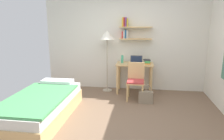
# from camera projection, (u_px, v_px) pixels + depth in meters

# --- Properties ---
(ground_plane) EXTENTS (5.28, 5.28, 0.00)m
(ground_plane) POSITION_uv_depth(u_px,v_px,m) (120.00, 122.00, 3.80)
(ground_plane) COLOR brown
(wall_back) EXTENTS (4.40, 0.27, 2.60)m
(wall_back) POSITION_uv_depth(u_px,v_px,m) (128.00, 41.00, 5.46)
(wall_back) COLOR silver
(wall_back) RESTS_ON ground_plane
(bed) EXTENTS (0.98, 2.02, 0.54)m
(bed) POSITION_uv_depth(u_px,v_px,m) (42.00, 106.00, 3.89)
(bed) COLOR tan
(bed) RESTS_ON ground_plane
(desk) EXTENTS (0.92, 0.52, 0.76)m
(desk) POSITION_uv_depth(u_px,v_px,m) (135.00, 70.00, 5.28)
(desk) COLOR tan
(desk) RESTS_ON ground_plane
(desk_chair) EXTENTS (0.42, 0.43, 0.86)m
(desk_chair) POSITION_uv_depth(u_px,v_px,m) (136.00, 80.00, 4.83)
(desk_chair) COLOR tan
(desk_chair) RESTS_ON ground_plane
(standing_lamp) EXTENTS (0.38, 0.38, 1.58)m
(standing_lamp) POSITION_uv_depth(u_px,v_px,m) (107.00, 38.00, 5.24)
(standing_lamp) COLOR #B2A893
(standing_lamp) RESTS_ON ground_plane
(laptop) EXTENTS (0.31, 0.21, 0.20)m
(laptop) POSITION_uv_depth(u_px,v_px,m) (136.00, 62.00, 5.23)
(laptop) COLOR #2D2D33
(laptop) RESTS_ON desk
(water_bottle) EXTENTS (0.06, 0.06, 0.20)m
(water_bottle) POSITION_uv_depth(u_px,v_px,m) (122.00, 59.00, 5.29)
(water_bottle) COLOR #42A87F
(water_bottle) RESTS_ON desk
(book_stack) EXTENTS (0.19, 0.24, 0.11)m
(book_stack) POSITION_uv_depth(u_px,v_px,m) (147.00, 62.00, 5.20)
(book_stack) COLOR orange
(book_stack) RESTS_ON desk
(handbag) EXTENTS (0.32, 0.13, 0.44)m
(handbag) POSITION_uv_depth(u_px,v_px,m) (146.00, 97.00, 4.64)
(handbag) COLOR gray
(handbag) RESTS_ON ground_plane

